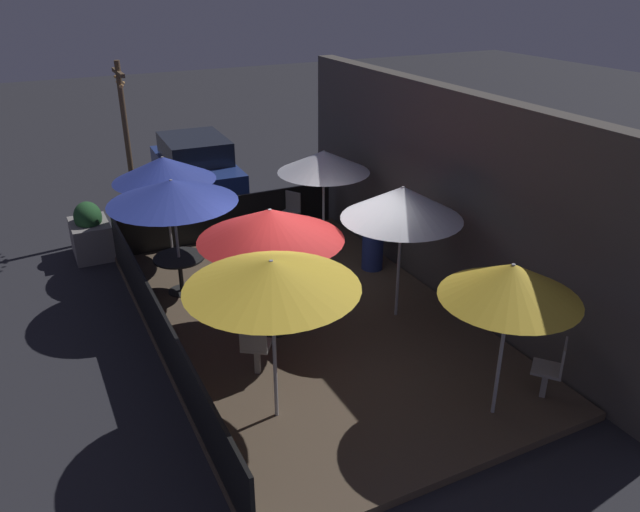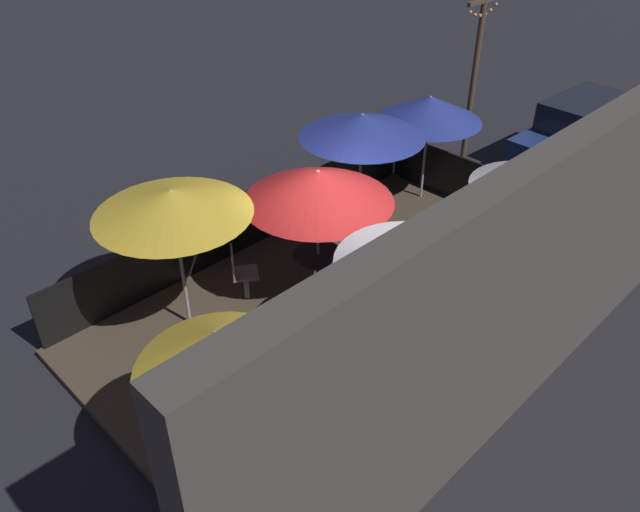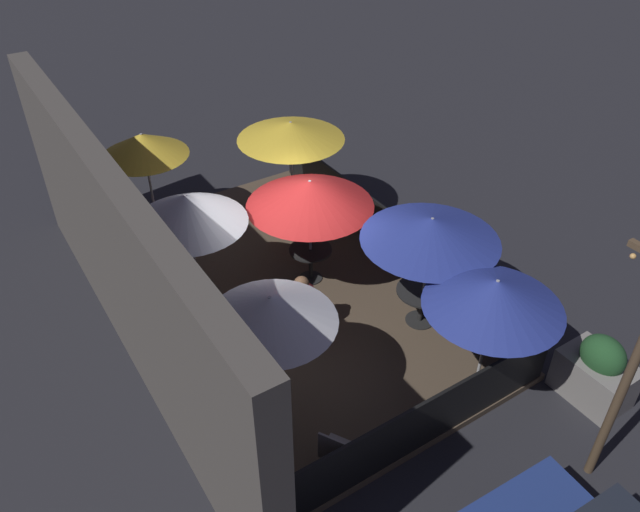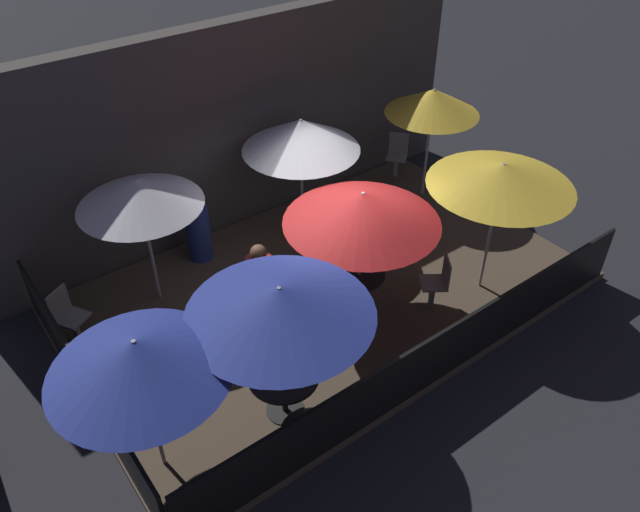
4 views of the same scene
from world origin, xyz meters
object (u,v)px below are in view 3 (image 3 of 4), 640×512
Objects in this scene: patio_chair_2 at (336,452)px; patio_umbrella_1 at (431,229)px; patio_umbrella_3 at (291,131)px; patio_umbrella_4 at (187,209)px; patron_1 at (302,309)px; patio_chair_1 at (112,220)px; patio_umbrella_2 at (270,309)px; patio_umbrella_0 at (310,193)px; light_post at (634,362)px; dining_table_0 at (311,255)px; patron_0 at (210,354)px; patio_chair_0 at (313,221)px; planter_box at (597,372)px; patio_umbrella_5 at (495,294)px; patio_umbrella_6 at (143,145)px; dining_table_1 at (423,296)px.

patio_umbrella_1 is at bearing 0.00° from patio_chair_2.
patio_umbrella_4 is at bearing 118.18° from patio_umbrella_3.
patio_chair_1 is at bearing -128.36° from patron_1.
patio_umbrella_2 reaches higher than patio_umbrella_1.
light_post is at bearing -169.40° from patio_umbrella_0.
patron_1 is (-1.21, 0.93, -0.02)m from dining_table_0.
patio_chair_0 is at bearing -110.75° from patron_0.
planter_box reaches higher than patio_chair_0.
patio_umbrella_1 is 1.67m from patio_umbrella_5.
patio_chair_2 is (-5.85, 2.82, -1.62)m from patio_umbrella_3.
patio_umbrella_1 is 3.80m from patio_chair_2.
planter_box is at bearing -155.78° from patio_umbrella_1.
light_post reaches higher than dining_table_0.
planter_box is (-1.05, -1.46, -1.49)m from patio_umbrella_5.
patio_umbrella_6 is at bearing 58.07° from patio_chair_2.
patio_umbrella_6 is 7.26m from patio_chair_2.
patio_umbrella_0 is 1.01× the size of patio_umbrella_1.
dining_table_0 is (3.73, 0.75, -1.34)m from patio_umbrella_5.
patio_umbrella_4 is 1.95× the size of planter_box.
patron_0 is at bearing 74.38° from patio_chair_2.
patio_umbrella_6 reaches higher than patron_1.
patio_umbrella_3 is 2.94m from patio_umbrella_6.
patio_umbrella_3 is 1.88× the size of patron_1.
patio_chair_0 is 5.59m from patio_chair_2.
patron_0 is at bearing -55.67° from patron_1.
patron_0 reaches higher than patio_chair_0.
patio_umbrella_6 reaches higher than patio_umbrella_2.
patio_umbrella_2 is 3.17m from patio_umbrella_5.
patio_chair_1 is (2.32, 3.46, -0.02)m from patio_chair_0.
patio_umbrella_4 reaches higher than patio_chair_0.
patio_umbrella_4 reaches higher than patio_umbrella_3.
patio_umbrella_2 is at bearing 138.55° from dining_table_0.
patron_0 is (2.51, 0.67, 0.06)m from patio_chair_2.
patio_chair_2 is at bearing 77.77° from planter_box.
patio_chair_2 is at bearing 152.34° from dining_table_0.
patio_chair_2 is (-1.78, 3.01, -0.07)m from dining_table_1.
dining_table_0 is 0.88× the size of patio_chair_1.
patio_umbrella_1 is at bearing -151.84° from patio_umbrella_6.
patio_umbrella_1 is at bearing -8.35° from patio_umbrella_5.
patio_umbrella_5 is 1.70× the size of patron_0.
dining_table_0 is at bearing -41.45° from patio_umbrella_2.
patio_umbrella_4 reaches higher than patio_umbrella_6.
patio_umbrella_3 reaches higher than patio_umbrella_5.
light_post is at bearing -135.52° from patio_umbrella_2.
patio_umbrella_1 is 1.02× the size of patio_umbrella_6.
light_post is (-4.32, -3.76, 1.49)m from patron_0.
patio_umbrella_3 reaches higher than patio_chair_2.
patio_umbrella_3 is 7.12m from planter_box.
patio_chair_0 is (1.02, -0.70, -1.40)m from patio_umbrella_0.
patio_umbrella_5 is at bearing -27.92° from patio_chair_2.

